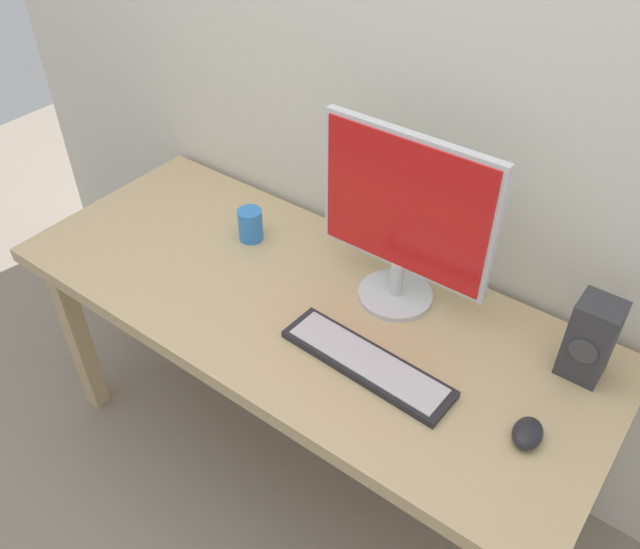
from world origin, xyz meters
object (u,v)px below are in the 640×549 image
at_px(keyboard_primary, 367,363).
at_px(speaker_right, 590,339).
at_px(desk, 303,321).
at_px(monitor, 404,217).
at_px(mouse, 527,433).
at_px(coffee_mug, 250,225).

relative_size(keyboard_primary, speaker_right, 2.10).
height_order(desk, monitor, monitor).
bearing_deg(desk, speaker_right, 16.21).
distance_m(keyboard_primary, speaker_right, 0.52).
distance_m(monitor, keyboard_primary, 0.37).
bearing_deg(keyboard_primary, mouse, 4.60).
distance_m(mouse, speaker_right, 0.28).
bearing_deg(speaker_right, mouse, -94.90).
distance_m(desk, speaker_right, 0.74).
xyz_separation_m(mouse, coffee_mug, (-0.96, 0.19, 0.03)).
bearing_deg(desk, mouse, -5.31).
relative_size(monitor, speaker_right, 2.26).
distance_m(keyboard_primary, mouse, 0.40).
height_order(monitor, keyboard_primary, monitor).
distance_m(monitor, mouse, 0.58).
height_order(monitor, speaker_right, monitor).
relative_size(monitor, coffee_mug, 4.90).
distance_m(speaker_right, coffee_mug, 0.99).
relative_size(desk, keyboard_primary, 3.68).
distance_m(desk, keyboard_primary, 0.30).
bearing_deg(speaker_right, coffee_mug, -175.78).
relative_size(desk, coffee_mug, 16.85).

